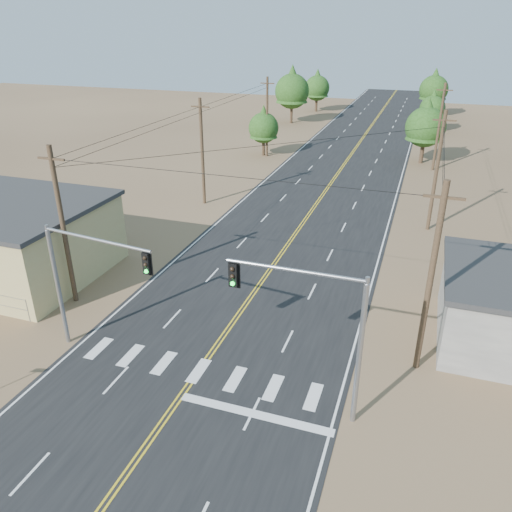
% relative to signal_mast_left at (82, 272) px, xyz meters
% --- Properties ---
extents(ground, '(220.00, 220.00, 0.00)m').
position_rel_signal_mast_left_xyz_m(ground, '(6.10, -7.78, -4.79)').
color(ground, '#8F714D').
rests_on(ground, ground).
extents(road, '(15.00, 200.00, 0.02)m').
position_rel_signal_mast_left_xyz_m(road, '(6.10, 22.22, -4.78)').
color(road, black).
rests_on(road, ground).
extents(utility_pole_left_near, '(1.80, 0.30, 10.00)m').
position_rel_signal_mast_left_xyz_m(utility_pole_left_near, '(-4.40, 4.22, 0.33)').
color(utility_pole_left_near, '#4C3826').
rests_on(utility_pole_left_near, ground).
extents(utility_pole_left_mid, '(1.80, 0.30, 10.00)m').
position_rel_signal_mast_left_xyz_m(utility_pole_left_mid, '(-4.40, 24.22, 0.33)').
color(utility_pole_left_mid, '#4C3826').
rests_on(utility_pole_left_mid, ground).
extents(utility_pole_left_far, '(1.80, 0.30, 10.00)m').
position_rel_signal_mast_left_xyz_m(utility_pole_left_far, '(-4.40, 44.22, 0.33)').
color(utility_pole_left_far, '#4C3826').
rests_on(utility_pole_left_far, ground).
extents(utility_pole_right_near, '(1.80, 0.30, 10.00)m').
position_rel_signal_mast_left_xyz_m(utility_pole_right_near, '(16.60, 4.22, 0.33)').
color(utility_pole_right_near, '#4C3826').
rests_on(utility_pole_right_near, ground).
extents(utility_pole_right_mid, '(1.80, 0.30, 10.00)m').
position_rel_signal_mast_left_xyz_m(utility_pole_right_mid, '(16.60, 24.22, 0.33)').
color(utility_pole_right_mid, '#4C3826').
rests_on(utility_pole_right_mid, ground).
extents(utility_pole_right_far, '(1.80, 0.30, 10.00)m').
position_rel_signal_mast_left_xyz_m(utility_pole_right_far, '(16.60, 44.22, 0.33)').
color(utility_pole_right_far, '#4C3826').
rests_on(utility_pole_right_far, ground).
extents(signal_mast_left, '(6.48, 1.13, 7.01)m').
position_rel_signal_mast_left_xyz_m(signal_mast_left, '(0.00, 0.00, 0.00)').
color(signal_mast_left, gray).
rests_on(signal_mast_left, ground).
extents(signal_mast_right, '(6.01, 0.43, 7.26)m').
position_rel_signal_mast_left_xyz_m(signal_mast_right, '(12.38, -0.70, 0.11)').
color(signal_mast_right, gray).
rests_on(signal_mast_right, ground).
extents(tree_left_near, '(3.93, 3.93, 6.54)m').
position_rel_signal_mast_left_xyz_m(tree_left_near, '(-4.96, 44.54, -0.79)').
color(tree_left_near, '#3F2D1E').
rests_on(tree_left_near, ground).
extents(tree_left_mid, '(5.84, 5.84, 9.73)m').
position_rel_signal_mast_left_xyz_m(tree_left_mid, '(-7.62, 68.31, 1.16)').
color(tree_left_mid, '#3F2D1E').
rests_on(tree_left_mid, ground).
extents(tree_left_far, '(4.81, 4.81, 8.02)m').
position_rel_signal_mast_left_xyz_m(tree_left_far, '(-6.26, 82.00, 0.11)').
color(tree_left_far, '#3F2D1E').
rests_on(tree_left_far, ground).
extents(tree_right_near, '(4.87, 4.87, 8.12)m').
position_rel_signal_mast_left_xyz_m(tree_right_near, '(15.10, 47.18, 0.17)').
color(tree_right_near, '#3F2D1E').
rests_on(tree_right_near, ground).
extents(tree_right_mid, '(3.98, 3.98, 6.63)m').
position_rel_signal_mast_left_xyz_m(tree_right_mid, '(15.58, 68.18, -0.74)').
color(tree_right_mid, '#3F2D1E').
rests_on(tree_right_mid, ground).
extents(tree_right_far, '(5.19, 5.19, 8.65)m').
position_rel_signal_mast_left_xyz_m(tree_right_far, '(15.34, 83.62, 0.50)').
color(tree_right_far, '#3F2D1E').
rests_on(tree_right_far, ground).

